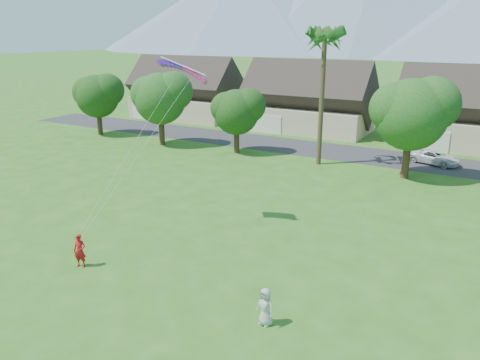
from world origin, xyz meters
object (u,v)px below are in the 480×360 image
Objects in this scene: kite_flyer at (80,251)px; parked_car at (435,157)px; watcher at (265,307)px; parafoil_kite at (184,68)px.

kite_flyer reaches higher than parked_car.
parked_car is (2.37, 30.87, -0.21)m from watcher.
parafoil_kite is at bearing 153.58° from watcher.
parked_car is at bearing 41.29° from parafoil_kite.
watcher is 0.53× the size of parafoil_kite.
watcher is at bearing -60.81° from parafoil_kite.
parked_car is at bearing 46.39° from kite_flyer.
parafoil_kite reaches higher than kite_flyer.
kite_flyer is 0.57× the size of parafoil_kite.
parafoil_kite is (1.52, 7.78, 9.02)m from kite_flyer.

